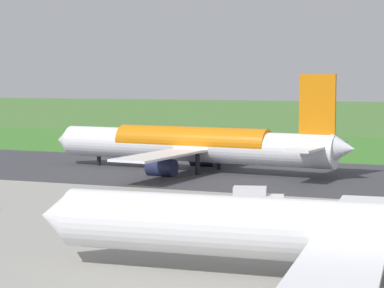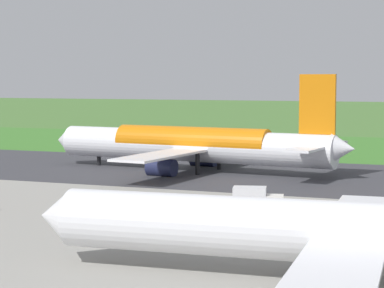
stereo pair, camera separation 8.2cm
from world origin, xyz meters
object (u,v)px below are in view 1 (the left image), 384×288
(no_stopping_sign, at_px, (161,137))
(traffic_cone_orange, at_px, (132,142))
(airliner_parked_near, at_px, (343,232))
(service_truck_baggage, at_px, (256,198))
(airliner_main, at_px, (194,145))

(no_stopping_sign, relative_size, traffic_cone_orange, 4.19)
(airliner_parked_near, height_order, service_truck_baggage, airliner_parked_near)
(airliner_parked_near, bearing_deg, traffic_cone_orange, -57.14)
(traffic_cone_orange, bearing_deg, airliner_main, 125.98)
(no_stopping_sign, bearing_deg, traffic_cone_orange, 11.53)
(airliner_parked_near, bearing_deg, airliner_main, -59.75)
(service_truck_baggage, xyz_separation_m, no_stopping_sign, (46.71, -79.47, -0.02))
(service_truck_baggage, xyz_separation_m, traffic_cone_orange, (53.67, -78.05, -1.13))
(airliner_main, relative_size, service_truck_baggage, 8.78)
(no_stopping_sign, height_order, traffic_cone_orange, no_stopping_sign)
(airliner_main, distance_m, no_stopping_sign, 55.23)
(airliner_main, bearing_deg, airliner_parked_near, 120.25)
(airliner_main, bearing_deg, no_stopping_sign, -60.75)
(airliner_main, relative_size, airliner_parked_near, 1.11)
(service_truck_baggage, height_order, traffic_cone_orange, service_truck_baggage)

